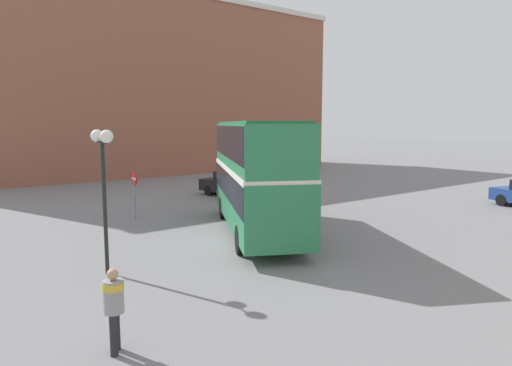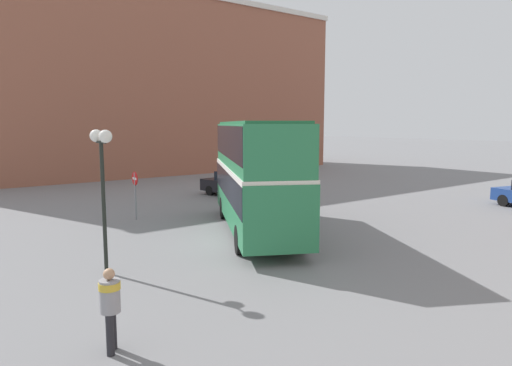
% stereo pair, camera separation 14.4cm
% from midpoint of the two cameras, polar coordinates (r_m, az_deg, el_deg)
% --- Properties ---
extents(ground_plane, '(240.00, 240.00, 0.00)m').
position_cam_midpoint_polar(ground_plane, '(17.99, -2.77, -7.54)').
color(ground_plane, slate).
extents(building_row_left, '(10.64, 37.21, 16.44)m').
position_cam_midpoint_polar(building_row_left, '(46.40, -13.24, 11.62)').
color(building_row_left, '#935642').
rests_on(building_row_left, ground_plane).
extents(double_decker_bus, '(10.23, 6.99, 4.73)m').
position_cam_midpoint_polar(double_decker_bus, '(19.38, -0.21, 1.73)').
color(double_decker_bus, '#287A4C').
rests_on(double_decker_bus, ground_plane).
extents(pedestrian_foreground, '(0.59, 0.59, 1.77)m').
position_cam_midpoint_polar(pedestrian_foreground, '(9.90, -17.78, -13.95)').
color(pedestrian_foreground, '#232328').
rests_on(pedestrian_foreground, ground_plane).
extents(parked_car_kerb_far, '(4.92, 2.57, 1.61)m').
position_cam_midpoint_polar(parked_car_kerb_far, '(29.31, -2.99, -0.13)').
color(parked_car_kerb_far, black).
rests_on(parked_car_kerb_far, ground_plane).
extents(street_lamp_twin_globe, '(1.23, 0.39, 4.46)m').
position_cam_midpoint_polar(street_lamp_twin_globe, '(14.53, -18.88, 2.73)').
color(street_lamp_twin_globe, black).
rests_on(street_lamp_twin_globe, ground_plane).
extents(no_entry_sign, '(0.66, 0.08, 2.35)m').
position_cam_midpoint_polar(no_entry_sign, '(22.79, -15.13, -0.52)').
color(no_entry_sign, gray).
rests_on(no_entry_sign, ground_plane).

